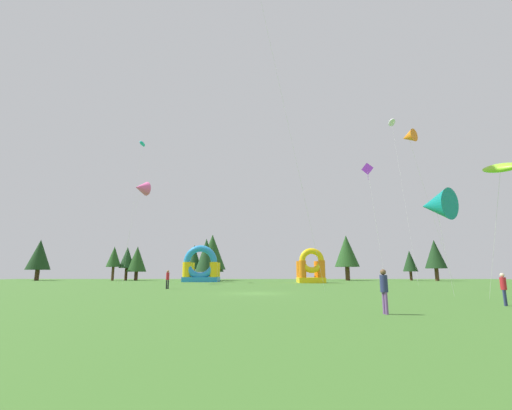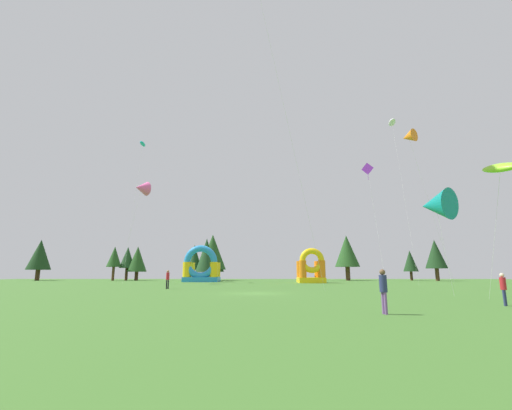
% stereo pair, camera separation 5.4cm
% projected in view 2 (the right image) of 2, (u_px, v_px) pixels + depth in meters
% --- Properties ---
extents(ground_plane, '(120.00, 120.00, 0.00)m').
position_uv_depth(ground_plane, '(255.00, 293.00, 27.23)').
color(ground_plane, '#3D6B28').
extents(kite_white_parafoil, '(2.33, 9.46, 26.05)m').
position_uv_depth(kite_white_parafoil, '(392.00, 123.00, 56.74)').
color(kite_white_parafoil, white).
rests_on(kite_white_parafoil, ground_plane).
extents(kite_lime_parafoil, '(1.49, 3.25, 8.38)m').
position_uv_depth(kite_lime_parafoil, '(500.00, 168.00, 20.62)').
color(kite_lime_parafoil, '#8CD826').
rests_on(kite_lime_parafoil, ground_plane).
extents(kite_pink_delta, '(5.10, 4.20, 15.16)m').
position_uv_depth(kite_pink_delta, '(141.00, 188.00, 52.15)').
color(kite_pink_delta, '#EA599E').
rests_on(kite_pink_delta, ground_plane).
extents(kite_cyan_parafoil, '(1.59, 8.46, 24.08)m').
position_uv_depth(kite_cyan_parafoil, '(143.00, 144.00, 60.75)').
color(kite_cyan_parafoil, '#19B7CC').
rests_on(kite_cyan_parafoil, ground_plane).
extents(kite_purple_diamond, '(0.96, 2.38, 13.38)m').
position_uv_depth(kite_purple_diamond, '(368.00, 170.00, 38.70)').
color(kite_purple_diamond, purple).
rests_on(kite_purple_diamond, ground_plane).
extents(kite_orange_delta, '(6.57, 5.19, 16.57)m').
position_uv_depth(kite_orange_delta, '(409.00, 137.00, 37.08)').
color(kite_orange_delta, orange).
rests_on(kite_orange_delta, ground_plane).
extents(kite_teal_delta, '(3.04, 3.01, 7.49)m').
position_uv_depth(kite_teal_delta, '(436.00, 205.00, 24.66)').
color(kite_teal_delta, '#0C7F7A').
rests_on(kite_teal_delta, ground_plane).
extents(person_left_edge, '(0.39, 0.39, 1.59)m').
position_uv_depth(person_left_edge, '(503.00, 286.00, 17.24)').
color(person_left_edge, navy).
rests_on(person_left_edge, ground_plane).
extents(person_midfield, '(0.36, 0.36, 1.84)m').
position_uv_depth(person_midfield, '(168.00, 278.00, 34.57)').
color(person_midfield, black).
rests_on(person_midfield, ground_plane).
extents(person_near_camera, '(0.36, 0.36, 1.75)m').
position_uv_depth(person_near_camera, '(383.00, 287.00, 13.84)').
color(person_near_camera, '#724C8C').
rests_on(person_near_camera, ground_plane).
extents(inflatable_orange_dome, '(6.00, 4.95, 6.20)m').
position_uv_depth(inflatable_orange_dome, '(201.00, 269.00, 59.96)').
color(inflatable_orange_dome, '#268CD8').
rests_on(inflatable_orange_dome, ground_plane).
extents(inflatable_blue_arch, '(4.06, 4.73, 5.32)m').
position_uv_depth(inflatable_blue_arch, '(311.00, 271.00, 54.48)').
color(inflatable_blue_arch, yellow).
rests_on(inflatable_blue_arch, ground_plane).
extents(tree_row_0, '(4.56, 4.56, 8.18)m').
position_uv_depth(tree_row_0, '(40.00, 255.00, 70.53)').
color(tree_row_0, '#4C331E').
rests_on(tree_row_0, ground_plane).
extents(tree_row_1, '(2.85, 2.85, 6.71)m').
position_uv_depth(tree_row_1, '(114.00, 257.00, 69.40)').
color(tree_row_1, '#4C331E').
rests_on(tree_row_1, ground_plane).
extents(tree_row_2, '(3.06, 3.06, 6.73)m').
position_uv_depth(tree_row_2, '(128.00, 258.00, 70.95)').
color(tree_row_2, '#4C331E').
rests_on(tree_row_2, ground_plane).
extents(tree_row_3, '(3.90, 3.90, 6.83)m').
position_uv_depth(tree_row_3, '(137.00, 259.00, 70.77)').
color(tree_row_3, '#4C331E').
rests_on(tree_row_3, ground_plane).
extents(tree_row_4, '(3.20, 3.20, 7.19)m').
position_uv_depth(tree_row_4, '(194.00, 257.00, 71.21)').
color(tree_row_4, '#4C331E').
rests_on(tree_row_4, ground_plane).
extents(tree_row_5, '(4.29, 4.29, 8.35)m').
position_uv_depth(tree_row_5, '(207.00, 255.00, 69.83)').
color(tree_row_5, '#4C331E').
rests_on(tree_row_5, ground_plane).
extents(tree_row_6, '(5.63, 5.63, 9.35)m').
position_uv_depth(tree_row_6, '(213.00, 252.00, 71.88)').
color(tree_row_6, '#4C331E').
rests_on(tree_row_6, ground_plane).
extents(tree_row_7, '(3.00, 3.00, 7.04)m').
position_uv_depth(tree_row_7, '(217.00, 259.00, 71.22)').
color(tree_row_7, '#4C331E').
rests_on(tree_row_7, ground_plane).
extents(tree_row_8, '(4.93, 4.93, 9.06)m').
position_uv_depth(tree_row_8, '(347.00, 251.00, 70.56)').
color(tree_row_8, '#4C331E').
rests_on(tree_row_8, ground_plane).
extents(tree_row_9, '(2.88, 2.88, 5.99)m').
position_uv_depth(tree_row_9, '(410.00, 261.00, 70.39)').
color(tree_row_9, '#4C331E').
rests_on(tree_row_9, ground_plane).
extents(tree_row_10, '(3.99, 3.99, 7.88)m').
position_uv_depth(tree_row_10, '(435.00, 254.00, 67.46)').
color(tree_row_10, '#4C331E').
rests_on(tree_row_10, ground_plane).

